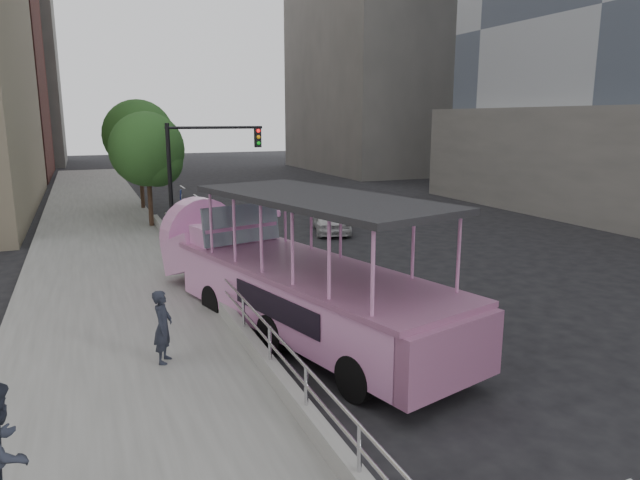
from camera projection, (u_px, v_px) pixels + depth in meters
ground at (364, 334)px, 14.52m from camera, size 160.00×160.00×0.00m
sidewalk at (106, 261)px, 21.36m from camera, size 5.50×80.00×0.30m
kerb_wall at (224, 308)px, 15.06m from camera, size 0.24×30.00×0.36m
guardrail at (223, 284)px, 14.92m from camera, size 0.07×22.00×0.71m
duck_boat at (285, 277)px, 14.78m from camera, size 5.31×11.26×3.64m
car at (331, 218)px, 27.47m from camera, size 2.74×4.31×1.37m
pedestrian_near at (163, 327)px, 12.01m from camera, size 0.58×0.68×1.58m
pedestrian_mid at (0, 452)px, 7.19m from camera, size 0.89×1.05×1.93m
parking_sign at (182, 216)px, 21.90m from camera, size 0.15×0.60×2.72m
traffic_signal at (198, 163)px, 24.44m from camera, size 4.20×0.32×5.20m
street_tree_near at (150, 152)px, 26.86m from camera, size 3.52×3.52×5.72m
street_tree_far at (141, 138)px, 32.26m from camera, size 3.97×3.97×6.45m
midrise_stone_a at (407, 13)px, 58.86m from camera, size 20.00×20.00×32.00m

